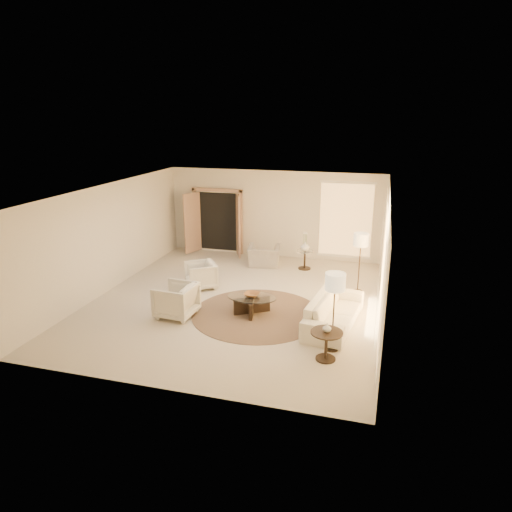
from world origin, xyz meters
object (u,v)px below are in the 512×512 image
(coffee_table, at_px, (252,303))
(side_vase, at_px, (305,246))
(sofa, at_px, (334,311))
(armchair_right, at_px, (176,299))
(armchair_left, at_px, (201,274))
(floor_lamp_near, at_px, (361,242))
(bowl, at_px, (252,295))
(side_table, at_px, (305,258))
(end_vase, at_px, (327,328))
(accent_chair, at_px, (264,253))
(end_table, at_px, (326,341))
(floor_lamp_far, at_px, (335,285))

(coffee_table, distance_m, side_vase, 3.63)
(sofa, xyz_separation_m, armchair_right, (-3.57, -0.50, 0.10))
(armchair_left, relative_size, floor_lamp_near, 0.49)
(bowl, bearing_deg, armchair_right, -159.72)
(side_vase, bearing_deg, sofa, -70.66)
(armchair_right, height_order, floor_lamp_near, floor_lamp_near)
(side_table, relative_size, end_vase, 3.37)
(accent_chair, bearing_deg, coffee_table, 90.60)
(side_vase, bearing_deg, accent_chair, -178.86)
(coffee_table, distance_m, end_vase, 2.58)
(end_vase, bearing_deg, bowl, 139.71)
(sofa, height_order, armchair_left, armchair_left)
(side_vase, bearing_deg, end_table, -75.92)
(coffee_table, bearing_deg, armchair_left, 145.34)
(accent_chair, relative_size, coffee_table, 0.62)
(armchair_left, xyz_separation_m, floor_lamp_near, (4.11, 0.82, 0.97))
(accent_chair, height_order, side_vase, side_vase)
(accent_chair, bearing_deg, floor_lamp_far, 109.65)
(bowl, xyz_separation_m, end_vase, (1.95, -1.65, 0.19))
(armchair_left, relative_size, armchair_right, 0.90)
(end_table, height_order, bowl, end_table)
(sofa, distance_m, side_vase, 3.88)
(bowl, bearing_deg, end_vase, -40.29)
(armchair_left, height_order, armchair_right, armchair_right)
(sofa, bearing_deg, accent_chair, 42.87)
(armchair_right, height_order, end_table, armchair_right)
(end_table, xyz_separation_m, floor_lamp_near, (0.37, 3.71, 0.96))
(sofa, distance_m, coffee_table, 1.93)
(sofa, height_order, side_table, sofa)
(armchair_left, xyz_separation_m, bowl, (1.79, -1.23, 0.08))
(armchair_left, distance_m, side_table, 3.35)
(armchair_right, distance_m, floor_lamp_near, 4.87)
(armchair_left, relative_size, floor_lamp_far, 0.49)
(armchair_left, height_order, floor_lamp_far, floor_lamp_far)
(armchair_left, relative_size, side_table, 1.35)
(accent_chair, bearing_deg, floor_lamp_near, 144.22)
(armchair_left, relative_size, bowl, 2.18)
(sofa, distance_m, floor_lamp_near, 2.43)
(floor_lamp_far, bearing_deg, bowl, 148.64)
(side_table, relative_size, floor_lamp_far, 0.36)
(armchair_right, bearing_deg, end_table, 78.08)
(armchair_left, distance_m, end_vase, 4.73)
(end_table, bearing_deg, coffee_table, 139.71)
(armchair_right, bearing_deg, floor_lamp_near, 128.18)
(armchair_left, bearing_deg, side_table, 98.52)
(sofa, distance_m, floor_lamp_far, 1.53)
(side_table, bearing_deg, accent_chair, -178.86)
(floor_lamp_far, relative_size, bowl, 4.49)
(accent_chair, relative_size, bowl, 2.68)
(end_vase, height_order, side_vase, side_vase)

